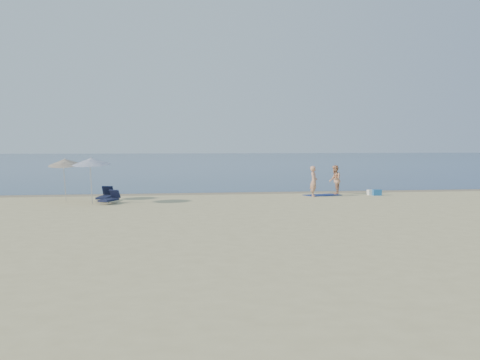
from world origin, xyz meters
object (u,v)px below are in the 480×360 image
person_left (314,181)px  blue_cooler (377,192)px  umbrella_near (91,161)px  person_right (335,180)px

person_left → blue_cooler: size_ratio=3.54×
umbrella_near → person_right: bearing=35.6°
blue_cooler → person_right: bearing=156.7°
person_left → umbrella_near: bearing=120.1°
blue_cooler → umbrella_near: size_ratio=0.20×
person_left → umbrella_near: 12.20m
person_left → person_right: bearing=-33.7°
person_left → person_right: person_left is taller
person_left → umbrella_near: (-11.93, -2.23, 1.24)m
person_right → blue_cooler: 2.49m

